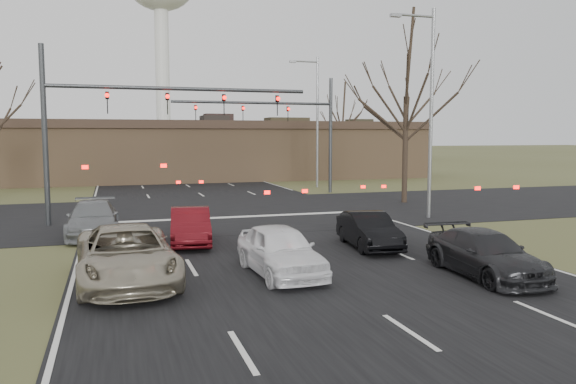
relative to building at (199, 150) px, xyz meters
name	(u,v)px	position (x,y,z in m)	size (l,w,h in m)	color
ground	(335,284)	(-2.00, -38.00, -2.67)	(360.00, 360.00, 0.00)	#4E4E29
road_main	(159,167)	(-2.00, 22.00, -2.66)	(14.00, 300.00, 0.02)	black
road_cross	(227,212)	(-2.00, -23.00, -2.65)	(200.00, 14.00, 0.02)	black
building	(199,150)	(0.00, 0.00, 0.00)	(42.40, 10.40, 5.30)	#906E4D
mast_arm_near	(121,112)	(-7.23, -25.00, 2.41)	(12.12, 0.24, 8.00)	#383A3D
mast_arm_far	(292,121)	(4.18, -15.00, 2.35)	(11.12, 0.24, 8.00)	#383A3D
streetlight_right_near	(428,103)	(6.82, -28.00, 2.92)	(2.34, 0.25, 10.00)	gray
streetlight_right_far	(315,115)	(7.32, -11.00, 2.92)	(2.34, 0.25, 10.00)	gray
tree_right_near	(407,52)	(9.00, -22.00, 6.23)	(6.90, 6.90, 11.50)	black
tree_right_far	(343,104)	(13.00, -3.00, 4.29)	(5.40, 5.40, 9.00)	black
car_silver_suv	(126,255)	(-7.41, -36.18, -1.89)	(2.56, 5.56, 1.55)	#A39A84
car_white_sedan	(280,250)	(-3.14, -36.58, -1.94)	(1.71, 4.26, 1.45)	white
car_black_hatch	(369,230)	(1.00, -33.81, -2.03)	(1.35, 3.88, 1.28)	black
car_charcoal_sedan	(485,254)	(2.40, -38.52, -2.02)	(1.82, 4.47, 1.30)	black
car_grey_ahead	(93,219)	(-8.50, -28.29, -1.97)	(1.95, 4.80, 1.39)	slate
car_red_ahead	(190,226)	(-4.99, -31.08, -2.00)	(1.41, 4.05, 1.33)	#560C12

